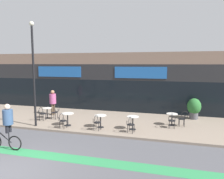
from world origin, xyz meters
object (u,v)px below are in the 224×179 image
cafe_chair_0_side (55,111)px  bistro_table_1 (68,117)px  bistro_table_2 (101,119)px  cafe_chair_4_near (172,119)px  cafe_chair_2_near (97,121)px  cafe_chair_4_side (183,118)px  pedestrian_near_end (53,100)px  bistro_table_0 (47,111)px  cyclist_1 (7,123)px  bistro_table_3 (133,120)px  planter_pot (194,108)px  cafe_chair_1_near (62,120)px  lamp_post (33,68)px  bistro_table_4 (172,117)px  cafe_chair_3_near (131,123)px  cafe_chair_0_near (42,113)px

cafe_chair_0_side → bistro_table_1: bearing=141.6°
bistro_table_2 → cafe_chair_4_near: cafe_chair_4_near is taller
bistro_table_2 → cafe_chair_2_near: 0.63m
cafe_chair_4_side → pedestrian_near_end: size_ratio=0.51×
bistro_table_0 → cyclist_1: size_ratio=0.35×
bistro_table_0 → cyclist_1: 5.10m
bistro_table_3 → bistro_table_0: bearing=171.2°
cafe_chair_2_near → planter_pot: (5.34, 4.14, 0.24)m
cafe_chair_2_near → cafe_chair_0_side: bearing=69.2°
cafe_chair_1_near → lamp_post: (-1.80, 0.09, 2.90)m
bistro_table_0 → cafe_chair_0_side: bearing=-0.0°
bistro_table_0 → pedestrian_near_end: (-0.16, 1.02, 0.55)m
planter_pot → bistro_table_0: bearing=-165.2°
planter_pot → lamp_post: bearing=-155.1°
cafe_chair_1_near → bistro_table_4: bearing=-62.1°
bistro_table_0 → bistro_table_3: bearing=-8.8°
cyclist_1 → bistro_table_4: bearing=-144.1°
cafe_chair_1_near → planter_pot: size_ratio=0.65×
bistro_table_4 → pedestrian_near_end: size_ratio=0.40×
cafe_chair_4_side → cyclist_1: cyclist_1 is taller
cafe_chair_3_near → planter_pot: bearing=-33.0°
cafe_chair_4_near → cyclist_1: 8.45m
cafe_chair_0_side → planter_pot: bearing=-164.0°
cafe_chair_0_near → cafe_chair_3_near: same height
cafe_chair_1_near → cyclist_1: (-0.98, -3.11, 0.56)m
cafe_chair_4_near → cyclist_1: cyclist_1 is taller
planter_pot → cyclist_1: 11.15m
cafe_chair_2_near → planter_pot: 6.76m
bistro_table_1 → cafe_chair_3_near: bearing=-5.2°
bistro_table_4 → cafe_chair_1_near: bearing=-158.5°
bistro_table_2 → bistro_table_3: bearing=2.9°
bistro_table_4 → cafe_chair_3_near: cafe_chair_3_near is taller
bistro_table_4 → cyclist_1: 8.82m
bistro_table_0 → cafe_chair_2_near: size_ratio=0.79×
bistro_table_3 → lamp_post: bearing=-171.8°
cafe_chair_0_side → bistro_table_0: bearing=0.2°
bistro_table_4 → bistro_table_2: bearing=-158.8°
planter_pot → pedestrian_near_end: 9.73m
cafe_chair_1_near → cafe_chair_0_near: bearing=66.9°
cafe_chair_4_side → planter_pot: (0.76, 1.98, 0.24)m
cafe_chair_4_near → cafe_chair_4_side: same height
bistro_table_0 → cafe_chair_0_near: 0.63m
cafe_chair_4_side → lamp_post: size_ratio=0.15×
cafe_chair_0_near → lamp_post: bearing=-163.1°
cafe_chair_4_side → planter_pot: 2.14m
bistro_table_1 → cafe_chair_2_near: (1.98, -0.44, -0.02)m
bistro_table_4 → cafe_chair_0_side: 7.46m
bistro_table_0 → bistro_table_2: (4.12, -1.02, 0.01)m
lamp_post → bistro_table_2: bearing=10.7°
cafe_chair_0_side → cafe_chair_2_near: same height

